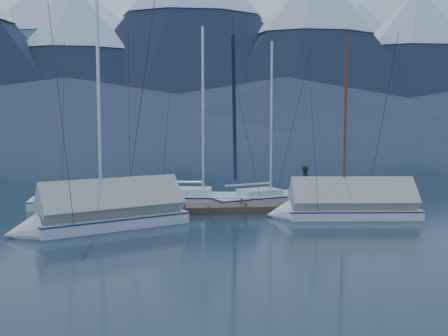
{
  "coord_description": "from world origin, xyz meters",
  "views": [
    {
      "loc": [
        -2.35,
        -21.39,
        4.29
      ],
      "look_at": [
        0.0,
        2.0,
        2.2
      ],
      "focal_mm": 38.0,
      "sensor_mm": 36.0,
      "label": 1
    }
  ],
  "objects": [
    {
      "name": "ground",
      "position": [
        0.0,
        0.0,
        0.0
      ],
      "size": [
        1000.0,
        1000.0,
        0.0
      ],
      "primitive_type": "plane",
      "color": "black",
      "rests_on": "ground"
    },
    {
      "name": "mooring_posts",
      "position": [
        -0.5,
        2.0,
        0.35
      ],
      "size": [
        15.12,
        1.52,
        0.35
      ],
      "color": "#382D23",
      "rests_on": "ground"
    },
    {
      "name": "person",
      "position": [
        4.23,
        2.15,
        1.31
      ],
      "size": [
        0.61,
        0.79,
        1.93
      ],
      "primitive_type": "imported",
      "rotation": [
        0.0,
        0.0,
        1.35
      ],
      "color": "black",
      "rests_on": "dock"
    },
    {
      "name": "sailboat_covered_near",
      "position": [
        5.33,
        0.07,
        0.46
      ],
      "size": [
        7.22,
        3.05,
        9.18
      ],
      "color": "silver",
      "rests_on": "ground"
    },
    {
      "name": "sailboat_open_right",
      "position": [
        3.39,
        4.83,
        0.17
      ],
      "size": [
        7.63,
        4.71,
        9.78
      ],
      "color": "silver",
      "rests_on": "ground"
    },
    {
      "name": "sailboat_open_mid",
      "position": [
        -0.34,
        4.47,
        0.19
      ],
      "size": [
        8.27,
        3.79,
        10.58
      ],
      "color": "silver",
      "rests_on": "ground"
    },
    {
      "name": "sailboat_open_left",
      "position": [
        -5.93,
        4.46,
        0.17
      ],
      "size": [
        7.64,
        3.26,
        9.84
      ],
      "color": "silver",
      "rests_on": "ground"
    },
    {
      "name": "dock",
      "position": [
        0.0,
        2.0,
        0.11
      ],
      "size": [
        18.0,
        1.5,
        0.54
      ],
      "color": "#382D23",
      "rests_on": "ground"
    },
    {
      "name": "sailboat_covered_far",
      "position": [
        -5.66,
        -1.25,
        0.51
      ],
      "size": [
        7.63,
        5.29,
        10.42
      ],
      "color": "silver",
      "rests_on": "ground"
    },
    {
      "name": "mountain_range",
      "position": [
        4.12,
        370.45,
        58.65
      ],
      "size": [
        877.0,
        584.0,
        150.5
      ],
      "color": "#475675",
      "rests_on": "ground"
    }
  ]
}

